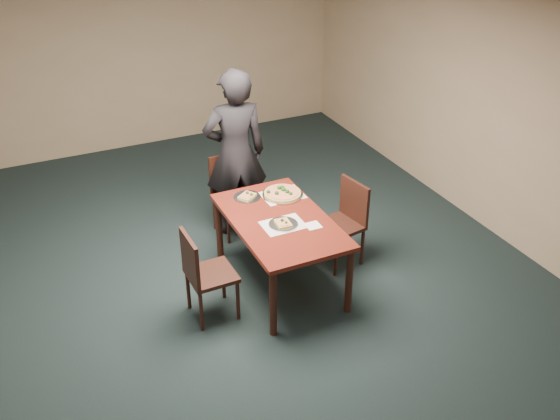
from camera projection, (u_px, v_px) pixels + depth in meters
name	position (u px, v px, depth m)	size (l,w,h in m)	color
ground	(248.00, 291.00, 6.25)	(8.00, 8.00, 0.00)	black
room_shell	(243.00, 130.00, 5.37)	(8.00, 8.00, 8.00)	tan
dining_table	(280.00, 227.00, 6.06)	(0.90, 1.50, 0.75)	#4F150F
chair_far	(232.00, 189.00, 7.03)	(0.46, 0.46, 0.91)	black
chair_left	(203.00, 271.00, 5.67)	(0.43, 0.43, 0.91)	black
chair_right	(345.00, 218.00, 6.48)	(0.49, 0.49, 0.91)	black
diner	(235.00, 154.00, 6.80)	(0.70, 0.46, 1.92)	black
placemat_main	(283.00, 195.00, 6.42)	(0.42, 0.32, 0.00)	white
placemat_near	(283.00, 225.00, 5.92)	(0.40, 0.30, 0.00)	white
pizza_pan	(282.00, 193.00, 6.41)	(0.42, 0.42, 0.07)	silver
slice_plate_near	(283.00, 224.00, 5.91)	(0.28, 0.28, 0.06)	silver
slice_plate_far	(247.00, 196.00, 6.37)	(0.28, 0.28, 0.06)	silver
napkin	(313.00, 226.00, 5.90)	(0.14, 0.14, 0.01)	white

